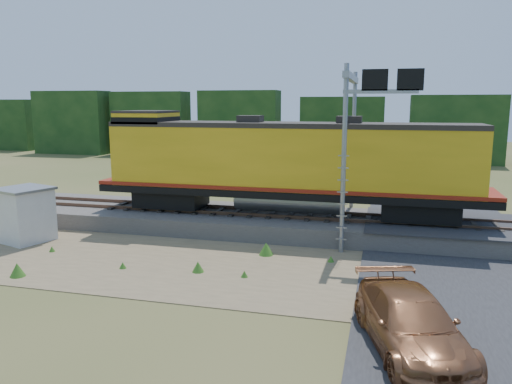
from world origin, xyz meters
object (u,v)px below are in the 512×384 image
(locomotive, at_px, (283,163))
(car, at_px, (411,323))
(shed, at_px, (25,214))
(signal_gantry, at_px, (359,113))

(locomotive, relative_size, car, 3.73)
(car, bearing_deg, shed, 142.62)
(shed, relative_size, car, 0.52)
(shed, xyz_separation_m, signal_gantry, (14.04, 3.92, 4.42))
(shed, bearing_deg, car, -2.83)
(locomotive, bearing_deg, signal_gantry, -11.19)
(shed, distance_m, signal_gantry, 15.23)
(signal_gantry, bearing_deg, car, -78.83)
(signal_gantry, xyz_separation_m, car, (1.98, -10.01, -4.93))
(signal_gantry, distance_m, car, 11.33)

